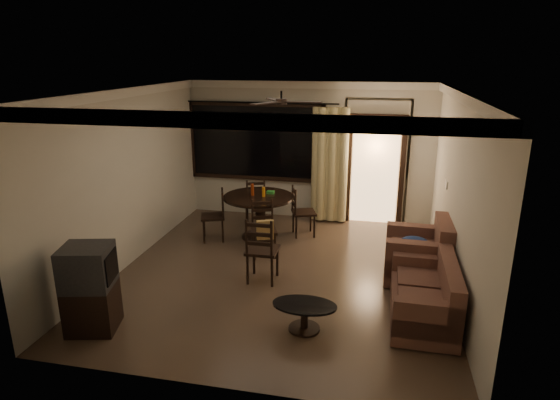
% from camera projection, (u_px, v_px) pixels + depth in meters
% --- Properties ---
extents(ground, '(5.50, 5.50, 0.00)m').
position_uv_depth(ground, '(281.00, 273.00, 7.36)').
color(ground, '#7F6651').
rests_on(ground, ground).
extents(room_shell, '(5.50, 6.70, 5.50)m').
position_uv_depth(room_shell, '(334.00, 140.00, 8.37)').
color(room_shell, beige).
rests_on(room_shell, ground).
extents(dining_table, '(1.29, 1.29, 1.03)m').
position_uv_depth(dining_table, '(259.00, 205.00, 8.63)').
color(dining_table, black).
rests_on(dining_table, ground).
extents(dining_chair_west, '(0.54, 0.54, 0.95)m').
position_uv_depth(dining_chair_west, '(214.00, 225.00, 8.62)').
color(dining_chair_west, black).
rests_on(dining_chair_west, ground).
extents(dining_chair_east, '(0.54, 0.54, 0.95)m').
position_uv_depth(dining_chair_east, '(303.00, 221.00, 8.84)').
color(dining_chair_east, black).
rests_on(dining_chair_east, ground).
extents(dining_chair_south, '(0.54, 0.57, 0.95)m').
position_uv_depth(dining_chair_south, '(264.00, 239.00, 7.91)').
color(dining_chair_south, black).
rests_on(dining_chair_south, ground).
extents(dining_chair_north, '(0.54, 0.54, 0.95)m').
position_uv_depth(dining_chair_north, '(255.00, 210.00, 9.48)').
color(dining_chair_north, black).
rests_on(dining_chair_north, ground).
extents(tv_cabinet, '(0.68, 0.64, 1.10)m').
position_uv_depth(tv_cabinet, '(90.00, 288.00, 5.70)').
color(tv_cabinet, black).
rests_on(tv_cabinet, ground).
extents(sofa, '(0.80, 1.48, 0.78)m').
position_uv_depth(sofa, '(428.00, 298.00, 5.95)').
color(sofa, '#411F1E').
rests_on(sofa, ground).
extents(armchair, '(0.96, 0.96, 0.94)m').
position_uv_depth(armchair, '(421.00, 255.00, 7.04)').
color(armchair, '#411F1E').
rests_on(armchair, ground).
extents(coffee_table, '(0.80, 0.48, 0.35)m').
position_uv_depth(coffee_table, '(304.00, 313.00, 5.76)').
color(coffee_table, black).
rests_on(coffee_table, ground).
extents(side_chair, '(0.46, 0.46, 1.04)m').
position_uv_depth(side_chair, '(262.00, 262.00, 7.02)').
color(side_chair, black).
rests_on(side_chair, ground).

